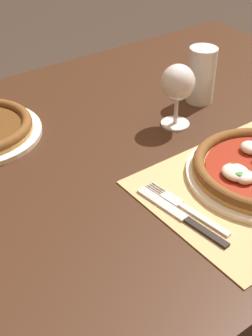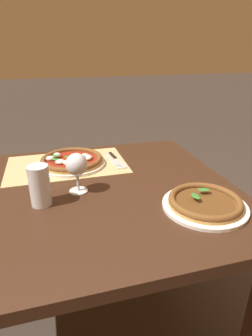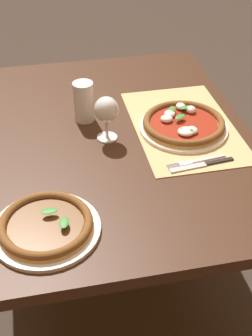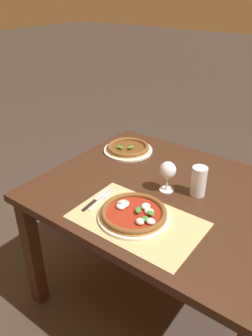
{
  "view_description": "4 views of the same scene",
  "coord_description": "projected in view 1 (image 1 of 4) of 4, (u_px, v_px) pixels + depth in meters",
  "views": [
    {
      "loc": [
        -0.7,
        -0.72,
        1.32
      ],
      "look_at": [
        -0.26,
        -0.13,
        0.79
      ],
      "focal_mm": 50.0,
      "sensor_mm": 36.0,
      "label": 1
    },
    {
      "loc": [
        0.07,
        0.96,
        1.25
      ],
      "look_at": [
        -0.21,
        -0.04,
        0.8
      ],
      "focal_mm": 30.0,
      "sensor_mm": 36.0,
      "label": 2
    },
    {
      "loc": [
        -1.32,
        0.21,
        1.63
      ],
      "look_at": [
        -0.26,
        -0.01,
        0.79
      ],
      "focal_mm": 50.0,
      "sensor_mm": 36.0,
      "label": 3
    },
    {
      "loc": [
        0.62,
        -1.18,
        1.61
      ],
      "look_at": [
        -0.25,
        -0.0,
        0.78
      ],
      "focal_mm": 35.0,
      "sensor_mm": 36.0,
      "label": 4
    }
  ],
  "objects": [
    {
      "name": "knife",
      "position": [
        181.0,
        216.0,
        0.86
      ],
      "size": [
        0.04,
        0.22,
        0.01
      ],
      "color": "black",
      "rests_on": "paper_placemat"
    },
    {
      "name": "pint_glass",
      "position": [
        201.0,
        76.0,
        1.2
      ],
      "size": [
        0.07,
        0.07,
        0.15
      ],
      "color": "silver",
      "rests_on": "dining_table"
    },
    {
      "name": "dining_table",
      "position": [
        177.0,
        157.0,
        1.2
      ],
      "size": [
        1.24,
        0.99,
        0.74
      ],
      "color": "#382114",
      "rests_on": "ground"
    },
    {
      "name": "wine_glass",
      "position": [
        179.0,
        85.0,
        1.08
      ],
      "size": [
        0.08,
        0.08,
        0.16
      ],
      "color": "silver",
      "rests_on": "dining_table"
    },
    {
      "name": "fork",
      "position": [
        186.0,
        208.0,
        0.88
      ],
      "size": [
        0.04,
        0.2,
        0.0
      ],
      "color": "#B7B7BC",
      "rests_on": "paper_placemat"
    },
    {
      "name": "ground_plane",
      "position": [
        165.0,
        313.0,
        1.58
      ],
      "size": [
        24.0,
        24.0,
        0.0
      ],
      "primitive_type": "plane",
      "color": "#382D26"
    }
  ]
}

